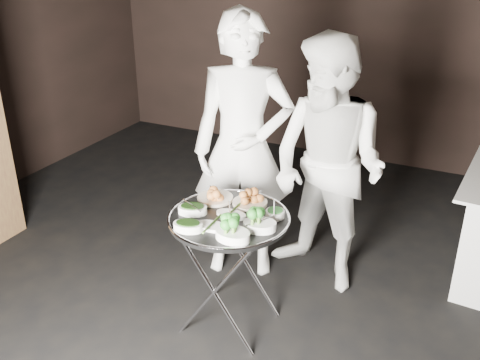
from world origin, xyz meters
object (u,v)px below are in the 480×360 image
at_px(tray_stand, 229,267).
at_px(serving_tray, 229,218).
at_px(waiter_left, 243,149).
at_px(waiter_right, 328,167).

distance_m(tray_stand, serving_tray, 0.34).
distance_m(tray_stand, waiter_left, 0.85).
relative_size(serving_tray, waiter_right, 0.41).
bearing_deg(waiter_right, serving_tray, -96.32).
bearing_deg(serving_tray, waiter_right, 63.70).
bearing_deg(tray_stand, serving_tray, -116.57).
relative_size(waiter_left, waiter_right, 1.07).
distance_m(serving_tray, waiter_right, 0.83).
relative_size(tray_stand, waiter_left, 0.41).
distance_m(serving_tray, waiter_left, 0.70).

